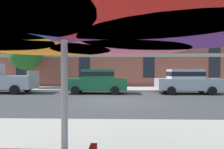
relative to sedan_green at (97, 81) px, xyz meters
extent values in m
plane|color=#38383A|center=(1.39, -3.70, -0.95)|extent=(120.00, 120.00, 0.00)
cube|color=#B2ADA3|center=(1.39, 3.10, -0.89)|extent=(56.00, 3.60, 0.12)
cube|color=#934C3D|center=(1.39, 11.30, 5.45)|extent=(38.41, 12.00, 12.80)
cube|color=#9E937F|center=(1.39, 5.26, 2.25)|extent=(37.64, 0.08, 0.36)
cube|color=#9E937F|center=(1.39, 5.26, 5.45)|extent=(37.64, 0.08, 0.36)
cube|color=black|center=(-8.22, 5.27, 5.85)|extent=(1.10, 0.06, 11.60)
cube|color=black|center=(-1.81, 5.27, 5.85)|extent=(1.10, 0.06, 11.60)
cube|color=black|center=(4.59, 5.27, 5.85)|extent=(1.10, 0.06, 11.60)
cube|color=black|center=(10.99, 5.27, 5.85)|extent=(1.10, 0.06, 11.60)
cube|color=#A8AAB2|center=(-7.21, 0.00, -0.13)|extent=(5.10, 1.90, 0.96)
cube|color=#A8AAB2|center=(-4.74, 0.00, 0.53)|extent=(0.16, 1.75, 0.36)
cylinder|color=black|center=(-5.63, 0.95, -0.61)|extent=(0.68, 0.22, 0.68)
cylinder|color=black|center=(-5.63, -0.95, -0.61)|extent=(0.68, 0.22, 0.68)
cube|color=#195933|center=(-0.05, 0.00, -0.25)|extent=(4.40, 1.76, 0.80)
cube|color=#195933|center=(0.10, 0.00, 0.49)|extent=(2.30, 1.55, 0.68)
cube|color=black|center=(0.10, 0.00, 0.49)|extent=(2.32, 1.57, 0.32)
cylinder|color=black|center=(-1.42, -0.88, -0.65)|extent=(0.60, 0.22, 0.60)
cylinder|color=black|center=(-1.42, 0.88, -0.65)|extent=(0.60, 0.22, 0.60)
cylinder|color=black|center=(1.31, -0.88, -0.65)|extent=(0.60, 0.22, 0.60)
cylinder|color=black|center=(1.31, 0.88, -0.65)|extent=(0.60, 0.22, 0.60)
cube|color=#A8AAB2|center=(6.51, 0.00, -0.25)|extent=(4.40, 1.76, 0.80)
cube|color=#A8AAB2|center=(6.36, 0.00, 0.49)|extent=(2.30, 1.55, 0.68)
cube|color=black|center=(6.36, 0.00, 0.49)|extent=(2.32, 1.57, 0.32)
cylinder|color=black|center=(7.88, 0.88, -0.65)|extent=(0.60, 0.22, 0.60)
cylinder|color=black|center=(7.88, -0.88, -0.65)|extent=(0.60, 0.22, 0.60)
cylinder|color=black|center=(5.15, 0.88, -0.65)|extent=(0.60, 0.22, 0.60)
cylinder|color=black|center=(5.15, -0.88, -0.65)|extent=(0.60, 0.22, 0.60)
cylinder|color=#4C3823|center=(-6.85, 3.19, 0.22)|extent=(0.24, 0.24, 2.34)
sphere|color=#236023|center=(-7.12, 3.43, 2.60)|extent=(1.92, 1.92, 1.92)
sphere|color=#236023|center=(-6.59, 3.07, 2.39)|extent=(1.93, 1.93, 1.93)
sphere|color=#236023|center=(-6.81, 3.32, 2.27)|extent=(2.96, 2.96, 2.96)
cylinder|color=silver|center=(1.03, -12.70, 0.26)|extent=(0.06, 0.06, 2.43)
cone|color=#662D9E|center=(2.06, -12.70, 1.23)|extent=(1.82, 1.82, 0.50)
cone|color=#E5668C|center=(1.55, -11.80, 1.23)|extent=(1.82, 1.82, 0.50)
cone|color=orange|center=(0.51, -11.80, 1.23)|extent=(1.82, 1.82, 0.50)
cone|color=#662D9E|center=(1.03, -12.70, 1.27)|extent=(1.74, 1.74, 0.58)
camera|label=1|loc=(1.52, -14.49, 0.70)|focal=31.92mm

